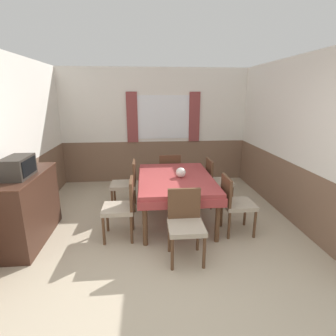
{
  "coord_description": "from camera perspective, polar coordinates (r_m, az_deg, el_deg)",
  "views": [
    {
      "loc": [
        -0.23,
        -2.27,
        2.02
      ],
      "look_at": [
        0.12,
        1.72,
        0.89
      ],
      "focal_mm": 28.0,
      "sensor_mm": 36.0,
      "label": 1
    }
  ],
  "objects": [
    {
      "name": "vase",
      "position": [
        4.18,
        2.8,
        -0.98
      ],
      "size": [
        0.16,
        0.16,
        0.16
      ],
      "color": "silver",
      "rests_on": "dining_table"
    },
    {
      "name": "chair_head_window",
      "position": [
        5.31,
        0.3,
        -0.96
      ],
      "size": [
        0.44,
        0.44,
        0.88
      ],
      "color": "brown",
      "rests_on": "ground_plane"
    },
    {
      "name": "ground_plane",
      "position": [
        3.05,
        0.62,
        -25.72
      ],
      "size": [
        16.0,
        16.0,
        0.0
      ],
      "primitive_type": "plane",
      "color": "tan"
    },
    {
      "name": "chair_head_near",
      "position": [
        3.33,
        3.82,
        -11.58
      ],
      "size": [
        0.44,
        0.44,
        0.88
      ],
      "rotation": [
        0.0,
        0.0,
        3.14
      ],
      "color": "brown",
      "rests_on": "ground_plane"
    },
    {
      "name": "chair_left_far",
      "position": [
        4.77,
        -8.92,
        -3.12
      ],
      "size": [
        0.44,
        0.44,
        0.88
      ],
      "rotation": [
        0.0,
        0.0,
        1.57
      ],
      "color": "brown",
      "rests_on": "ground_plane"
    },
    {
      "name": "wall_right",
      "position": [
        4.86,
        24.4,
        5.85
      ],
      "size": [
        0.05,
        4.22,
        2.6
      ],
      "color": "white",
      "rests_on": "ground_plane"
    },
    {
      "name": "chair_left_near",
      "position": [
        3.82,
        -9.88,
        -8.08
      ],
      "size": [
        0.44,
        0.44,
        0.88
      ],
      "rotation": [
        0.0,
        0.0,
        1.57
      ],
      "color": "brown",
      "rests_on": "ground_plane"
    },
    {
      "name": "chair_right_far",
      "position": [
        4.93,
        10.44,
        -2.57
      ],
      "size": [
        0.44,
        0.44,
        0.88
      ],
      "rotation": [
        0.0,
        0.0,
        4.71
      ],
      "color": "brown",
      "rests_on": "ground_plane"
    },
    {
      "name": "dining_table",
      "position": [
        4.25,
        1.65,
        -3.23
      ],
      "size": [
        1.2,
        1.71,
        0.74
      ],
      "color": "#9E3838",
      "rests_on": "ground_plane"
    },
    {
      "name": "tv",
      "position": [
        3.88,
        -29.86,
        0.16
      ],
      "size": [
        0.29,
        0.49,
        0.27
      ],
      "color": "#2D2823",
      "rests_on": "sideboard"
    },
    {
      "name": "wall_back",
      "position": [
        6.16,
        -2.82,
        9.12
      ],
      "size": [
        4.64,
        0.09,
        2.6
      ],
      "color": "white",
      "rests_on": "ground_plane"
    },
    {
      "name": "wall_left",
      "position": [
        4.65,
        -29.39,
        4.84
      ],
      "size": [
        0.05,
        4.22,
        2.6
      ],
      "color": "white",
      "rests_on": "ground_plane"
    },
    {
      "name": "chair_right_near",
      "position": [
        4.02,
        14.28,
        -7.11
      ],
      "size": [
        0.44,
        0.44,
        0.88
      ],
      "rotation": [
        0.0,
        0.0,
        4.71
      ],
      "color": "brown",
      "rests_on": "ground_plane"
    },
    {
      "name": "sideboard",
      "position": [
        4.18,
        -28.16,
        -7.56
      ],
      "size": [
        0.46,
        1.29,
        0.98
      ],
      "color": "#3D2319",
      "rests_on": "ground_plane"
    }
  ]
}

